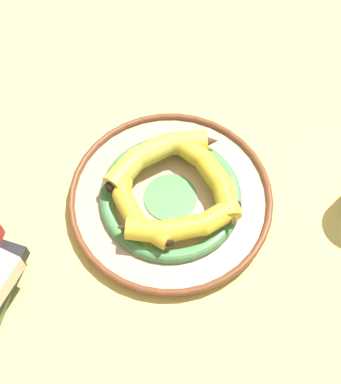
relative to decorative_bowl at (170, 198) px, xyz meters
name	(u,v)px	position (x,y,z in m)	size (l,w,h in m)	color
ground_plane	(195,197)	(0.04, 0.02, -0.01)	(2.80, 2.80, 0.00)	#E5CC6B
decorative_bowl	(170,198)	(0.00, 0.00, 0.00)	(0.34, 0.34, 0.03)	tan
banana_a	(157,154)	(-0.04, 0.05, 0.04)	(0.16, 0.15, 0.04)	gold
banana_b	(134,205)	(-0.05, -0.04, 0.03)	(0.13, 0.14, 0.03)	gold
banana_c	(181,226)	(0.03, -0.06, 0.03)	(0.18, 0.11, 0.03)	yellow
banana_d	(211,176)	(0.06, 0.04, 0.03)	(0.15, 0.15, 0.03)	gold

